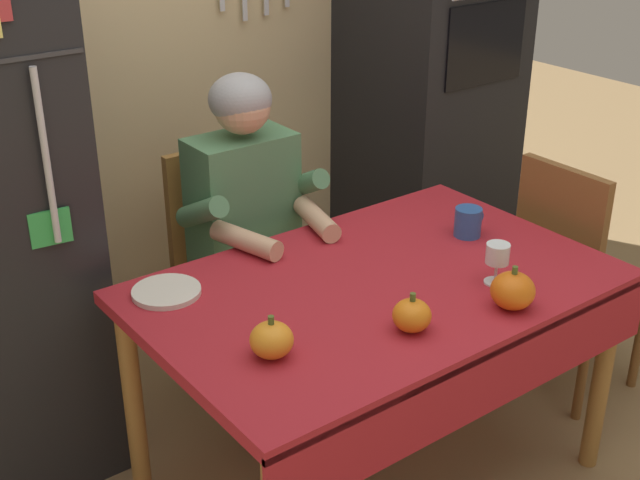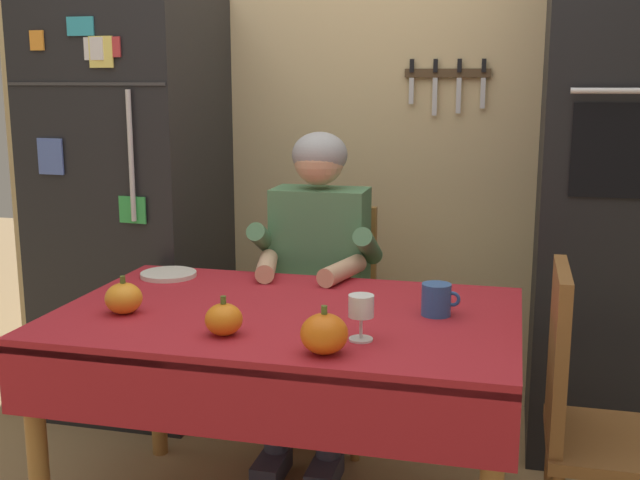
% 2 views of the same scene
% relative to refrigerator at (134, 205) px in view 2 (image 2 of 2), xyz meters
% --- Properties ---
extents(back_wall_assembly, '(3.70, 0.13, 2.60)m').
position_rel_refrigerator_xyz_m(back_wall_assembly, '(1.00, 0.39, 0.40)').
color(back_wall_assembly, '#D1B784').
rests_on(back_wall_assembly, ground).
extents(refrigerator, '(0.68, 0.71, 1.80)m').
position_rel_refrigerator_xyz_m(refrigerator, '(0.00, 0.00, 0.00)').
color(refrigerator, black).
rests_on(refrigerator, ground).
extents(wall_oven, '(0.60, 0.64, 2.10)m').
position_rel_refrigerator_xyz_m(wall_oven, '(2.00, 0.04, 0.15)').
color(wall_oven, black).
rests_on(wall_oven, ground).
extents(dining_table, '(1.40, 0.90, 0.74)m').
position_rel_refrigerator_xyz_m(dining_table, '(0.95, -0.88, -0.24)').
color(dining_table, '#9E6B33').
rests_on(dining_table, ground).
extents(chair_behind_person, '(0.40, 0.40, 0.93)m').
position_rel_refrigerator_xyz_m(chair_behind_person, '(0.89, -0.09, -0.39)').
color(chair_behind_person, '#9E6B33').
rests_on(chair_behind_person, ground).
extents(seated_person, '(0.47, 0.55, 1.25)m').
position_rel_refrigerator_xyz_m(seated_person, '(0.89, -0.28, -0.16)').
color(seated_person, '#38384C').
rests_on(seated_person, ground).
extents(chair_right_side, '(0.40, 0.40, 0.93)m').
position_rel_refrigerator_xyz_m(chair_right_side, '(1.85, -0.90, -0.39)').
color(chair_right_side, brown).
rests_on(chair_right_side, ground).
extents(coffee_mug, '(0.12, 0.09, 0.10)m').
position_rel_refrigerator_xyz_m(coffee_mug, '(1.40, -0.79, -0.11)').
color(coffee_mug, '#2D569E').
rests_on(coffee_mug, dining_table).
extents(wine_glass, '(0.07, 0.07, 0.13)m').
position_rel_refrigerator_xyz_m(wine_glass, '(1.22, -1.08, -0.07)').
color(wine_glass, white).
rests_on(wine_glass, dining_table).
extents(pumpkin_large, '(0.11, 0.11, 0.11)m').
position_rel_refrigerator_xyz_m(pumpkin_large, '(0.84, -1.12, -0.12)').
color(pumpkin_large, orange).
rests_on(pumpkin_large, dining_table).
extents(pumpkin_medium, '(0.11, 0.11, 0.12)m').
position_rel_refrigerator_xyz_m(pumpkin_medium, '(0.48, -1.00, -0.11)').
color(pumpkin_medium, orange).
rests_on(pumpkin_medium, dining_table).
extents(pumpkin_small, '(0.13, 0.13, 0.13)m').
position_rel_refrigerator_xyz_m(pumpkin_small, '(1.15, -1.20, -0.11)').
color(pumpkin_small, orange).
rests_on(pumpkin_small, dining_table).
extents(serving_tray, '(0.20, 0.20, 0.02)m').
position_rel_refrigerator_xyz_m(serving_tray, '(0.41, -0.55, -0.15)').
color(serving_tray, silver).
rests_on(serving_tray, dining_table).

